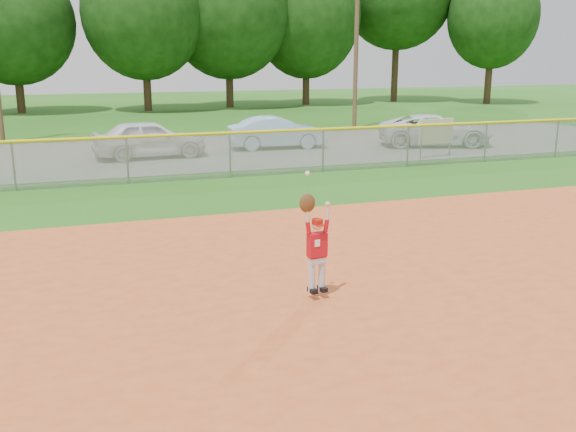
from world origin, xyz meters
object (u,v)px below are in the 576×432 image
object	(u,v)px
car_white_a	(149,139)
sponsor_sign	(436,132)
car_white_b	(435,130)
ballplayer	(316,243)
car_blue	(277,132)

from	to	relation	value
car_white_a	sponsor_sign	bearing A→B (deg)	-112.44
car_white_b	ballplayer	xyz separation A→B (m)	(-11.73, -15.54, 0.28)
car_blue	car_white_b	size ratio (longest dim) A/B	0.84
car_blue	sponsor_sign	xyz separation A→B (m)	(5.18, -4.44, 0.31)
car_white_a	sponsor_sign	xyz separation A→B (m)	(10.74, -3.59, 0.25)
car_blue	sponsor_sign	distance (m)	6.83
car_white_b	sponsor_sign	distance (m)	3.43
car_white_a	sponsor_sign	world-z (taller)	sponsor_sign
car_blue	ballplayer	size ratio (longest dim) A/B	2.01
car_white_a	car_blue	bearing A→B (deg)	-85.27
car_white_b	sponsor_sign	world-z (taller)	sponsor_sign
sponsor_sign	car_white_a	bearing A→B (deg)	161.53
car_white_b	ballplayer	bearing A→B (deg)	160.60
sponsor_sign	car_blue	bearing A→B (deg)	139.38
sponsor_sign	ballplayer	xyz separation A→B (m)	(-9.98, -12.61, -0.03)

